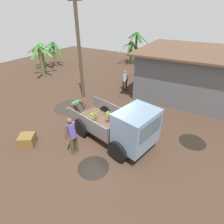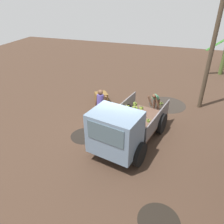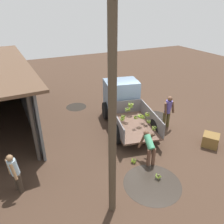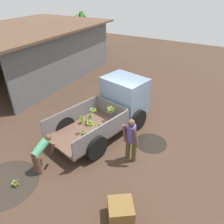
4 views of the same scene
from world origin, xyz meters
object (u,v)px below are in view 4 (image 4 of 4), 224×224
(person_foreground_visitor, at_px, (131,138))
(banana_bunch_on_ground_1, at_px, (15,183))
(person_worker_loading, at_px, (41,152))
(banana_bunch_on_ground_0, at_px, (35,157))
(cargo_truck, at_px, (117,103))
(wooden_crate_0, at_px, (121,211))

(person_foreground_visitor, relative_size, banana_bunch_on_ground_1, 7.09)
(person_foreground_visitor, xyz_separation_m, banana_bunch_on_ground_1, (-2.85, 2.57, -0.85))
(person_foreground_visitor, xyz_separation_m, person_worker_loading, (-1.85, 2.34, -0.24))
(person_worker_loading, height_order, banana_bunch_on_ground_0, person_worker_loading)
(cargo_truck, distance_m, person_foreground_visitor, 2.36)
(cargo_truck, xyz_separation_m, banana_bunch_on_ground_1, (-4.63, 1.03, -0.94))
(cargo_truck, bearing_deg, wooden_crate_0, -137.33)
(person_worker_loading, height_order, wooden_crate_0, person_worker_loading)
(person_worker_loading, bearing_deg, cargo_truck, -3.62)
(cargo_truck, xyz_separation_m, wooden_crate_0, (-3.91, -2.32, -0.79))
(person_worker_loading, bearing_deg, person_foreground_visitor, -42.84)
(banana_bunch_on_ground_0, bearing_deg, person_worker_loading, -104.21)
(cargo_truck, relative_size, banana_bunch_on_ground_1, 18.57)
(person_foreground_visitor, bearing_deg, cargo_truck, -137.83)
(cargo_truck, height_order, wooden_crate_0, cargo_truck)
(person_foreground_visitor, relative_size, wooden_crate_0, 2.66)
(banana_bunch_on_ground_1, relative_size, wooden_crate_0, 0.37)
(wooden_crate_0, bearing_deg, person_worker_loading, 84.88)
(cargo_truck, height_order, banana_bunch_on_ground_0, cargo_truck)
(person_worker_loading, xyz_separation_m, wooden_crate_0, (-0.28, -3.12, -0.46))
(person_foreground_visitor, distance_m, banana_bunch_on_ground_1, 3.93)
(cargo_truck, relative_size, banana_bunch_on_ground_0, 19.72)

